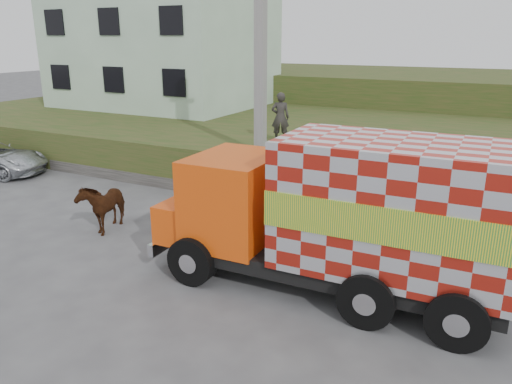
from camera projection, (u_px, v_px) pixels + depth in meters
The scene contains 9 objects.
ground at pixel (210, 256), 12.01m from camera, with size 120.00×120.00×0.00m, color #474749.
embankment at pixel (342, 147), 20.25m from camera, with size 40.00×12.00×1.50m, color #274517.
embankment_far at pixel (405, 98), 30.19m from camera, with size 40.00×12.00×3.00m, color #274517.
retaining_strip at pixel (228, 191), 16.38m from camera, with size 16.00×0.50×0.40m, color #595651.
building at pixel (165, 47), 26.51m from camera, with size 10.00×8.00×6.00m, color #B7D7BA.
utility_pole at pixel (260, 70), 15.12m from camera, with size 1.20×0.30×8.00m.
cargo_truck at pixel (345, 215), 9.91m from camera, with size 7.34×2.68×3.25m.
cow at pixel (103, 205), 13.57m from camera, with size 0.74×1.63×1.38m, color #38170E.
pedestrian at pixel (280, 117), 17.38m from camera, with size 0.63×0.41×1.73m, color #302E2A.
Camera 1 is at (6.04, -9.25, 5.08)m, focal length 35.00 mm.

